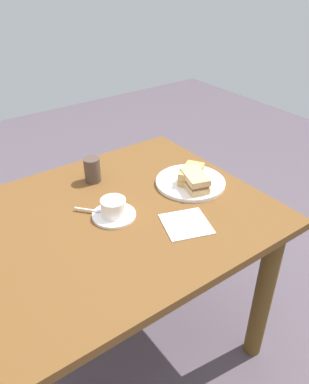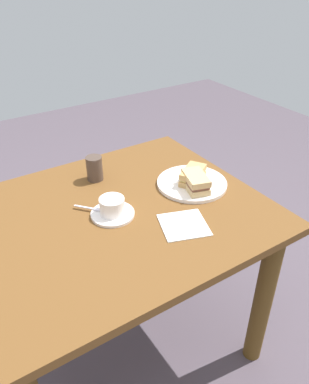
# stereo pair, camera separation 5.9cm
# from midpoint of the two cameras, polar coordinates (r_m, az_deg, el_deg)

# --- Properties ---
(ground_plane) EXTENTS (6.00, 6.00, 0.00)m
(ground_plane) POSITION_cam_midpoint_polar(r_m,az_deg,el_deg) (1.84, -5.64, -21.87)
(ground_plane) COLOR #534851
(dining_table) EXTENTS (1.05, 0.86, 0.72)m
(dining_table) POSITION_cam_midpoint_polar(r_m,az_deg,el_deg) (1.41, -6.90, -7.99)
(dining_table) COLOR brown
(dining_table) RESTS_ON ground_plane
(sandwich_plate) EXTENTS (0.27, 0.27, 0.01)m
(sandwich_plate) POSITION_cam_midpoint_polar(r_m,az_deg,el_deg) (1.49, 4.23, 1.49)
(sandwich_plate) COLOR white
(sandwich_plate) RESTS_ON dining_table
(sandwich_front) EXTENTS (0.14, 0.13, 0.05)m
(sandwich_front) POSITION_cam_midpoint_polar(r_m,az_deg,el_deg) (1.47, 4.29, 2.69)
(sandwich_front) COLOR tan
(sandwich_front) RESTS_ON sandwich_plate
(sandwich_back) EXTENTS (0.11, 0.14, 0.06)m
(sandwich_back) POSITION_cam_midpoint_polar(r_m,az_deg,el_deg) (1.42, 4.87, 1.70)
(sandwich_back) COLOR tan
(sandwich_back) RESTS_ON sandwich_plate
(coffee_saucer) EXTENTS (0.15, 0.15, 0.01)m
(coffee_saucer) POSITION_cam_midpoint_polar(r_m,az_deg,el_deg) (1.31, -7.39, -3.49)
(coffee_saucer) COLOR white
(coffee_saucer) RESTS_ON dining_table
(coffee_cup) EXTENTS (0.10, 0.10, 0.06)m
(coffee_cup) POSITION_cam_midpoint_polar(r_m,az_deg,el_deg) (1.29, -7.48, -2.17)
(coffee_cup) COLOR white
(coffee_cup) RESTS_ON coffee_saucer
(spoon) EXTENTS (0.07, 0.08, 0.01)m
(spoon) POSITION_cam_midpoint_polar(r_m,az_deg,el_deg) (1.34, -10.57, -2.73)
(spoon) COLOR silver
(spoon) RESTS_ON coffee_saucer
(napkin) EXTENTS (0.19, 0.19, 0.00)m
(napkin) POSITION_cam_midpoint_polar(r_m,az_deg,el_deg) (1.27, 3.43, -4.83)
(napkin) COLOR white
(napkin) RESTS_ON dining_table
(drinking_glass) EXTENTS (0.06, 0.06, 0.10)m
(drinking_glass) POSITION_cam_midpoint_polar(r_m,az_deg,el_deg) (1.50, -10.44, 3.28)
(drinking_glass) COLOR #4C3C32
(drinking_glass) RESTS_ON dining_table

